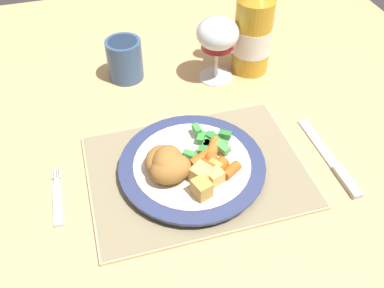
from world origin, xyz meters
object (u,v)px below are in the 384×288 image
object	(u,v)px
drinking_cup	(125,59)
bottle	(253,28)
dining_table	(163,134)
fork	(58,200)
table_knife	(333,163)
dinner_plate	(192,166)
wine_glass	(218,37)

from	to	relation	value
drinking_cup	bottle	bearing A→B (deg)	-9.31
dining_table	fork	distance (m)	0.30
fork	dining_table	bearing A→B (deg)	41.51
fork	drinking_cup	world-z (taller)	drinking_cup
dining_table	table_knife	xyz separation A→B (m)	(0.25, -0.24, 0.08)
dinner_plate	bottle	world-z (taller)	bottle
fork	drinking_cup	bearing A→B (deg)	61.69
table_knife	fork	bearing A→B (deg)	174.08
fork	bottle	xyz separation A→B (m)	(0.44, 0.26, 0.10)
fork	bottle	distance (m)	0.52
dinner_plate	drinking_cup	size ratio (longest dim) A/B	2.82
dining_table	fork	world-z (taller)	fork
dining_table	dinner_plate	size ratio (longest dim) A/B	5.37
wine_glass	drinking_cup	bearing A→B (deg)	163.19
fork	bottle	size ratio (longest dim) A/B	0.44
table_knife	bottle	size ratio (longest dim) A/B	0.71
wine_glass	bottle	xyz separation A→B (m)	(0.08, 0.01, 0.00)
table_knife	dinner_plate	bearing A→B (deg)	168.97
bottle	drinking_cup	world-z (taller)	bottle
dinner_plate	fork	bearing A→B (deg)	179.69
dining_table	wine_glass	world-z (taller)	wine_glass
dinner_plate	drinking_cup	xyz separation A→B (m)	(-0.06, 0.31, 0.03)
dinner_plate	wine_glass	size ratio (longest dim) A/B	1.77
dinner_plate	bottle	xyz separation A→B (m)	(0.21, 0.27, 0.08)
dinner_plate	table_knife	xyz separation A→B (m)	(0.24, -0.05, -0.01)
dining_table	table_knife	distance (m)	0.36
dinner_plate	wine_glass	distance (m)	0.30
bottle	dining_table	bearing A→B (deg)	-161.29
bottle	table_knife	bearing A→B (deg)	-83.69
drinking_cup	dinner_plate	bearing A→B (deg)	-79.10
table_knife	drinking_cup	distance (m)	0.47
dinner_plate	table_knife	bearing A→B (deg)	-11.03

